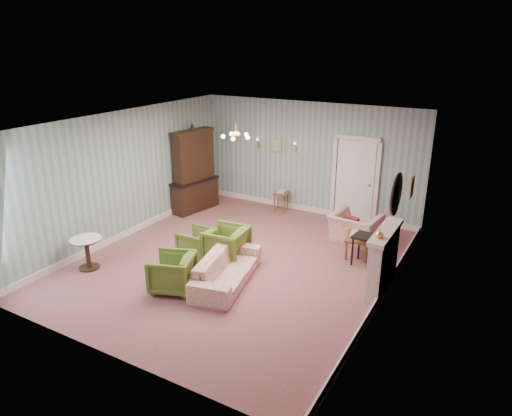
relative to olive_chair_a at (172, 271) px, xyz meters
The scene contains 27 objects.
floor 1.66m from the olive_chair_a, 73.54° to the left, with size 7.00×7.00×0.00m, color #995959.
ceiling 2.99m from the olive_chair_a, 73.54° to the left, with size 7.00×7.00×0.00m, color white.
wall_back 5.18m from the olive_chair_a, 84.82° to the left, with size 6.00×6.00×0.00m, color gray.
wall_front 2.27m from the olive_chair_a, 76.80° to the right, with size 6.00×6.00×0.00m, color gray.
wall_left 3.16m from the olive_chair_a, 148.64° to the left, with size 7.00×7.00×0.00m, color gray.
wall_right 3.94m from the olive_chair_a, 24.13° to the left, with size 7.00×7.00×0.00m, color gray.
wall_right_floral 3.92m from the olive_chair_a, 24.23° to the left, with size 7.00×7.00×0.00m, color #C3617D.
door 5.35m from the olive_chair_a, 70.66° to the left, with size 1.12×0.12×2.16m, color white, non-canonical shape.
olive_chair_a is the anchor object (origin of this frame).
olive_chair_b 1.42m from the olive_chair_a, 108.23° to the left, with size 0.65×0.61×0.67m, color #586F27.
olive_chair_c 1.49m from the olive_chair_a, 81.65° to the left, with size 0.80×0.75×0.82m, color #586F27.
sofa_chintz 1.02m from the olive_chair_a, 44.70° to the left, with size 1.98×0.58×0.77m, color #AC454B.
wingback_chair 4.34m from the olive_chair_a, 58.82° to the left, with size 1.04×0.68×0.91m, color #AC454B.
dresser 4.34m from the olive_chair_a, 120.88° to the left, with size 0.48×1.38×2.31m, color black, non-canonical shape.
fireplace 3.85m from the olive_chair_a, 30.43° to the left, with size 0.30×1.40×1.16m, color beige, non-canonical shape.
mantel_vase 3.74m from the olive_chair_a, 25.16° to the left, with size 0.15×0.15×0.15m, color gold.
oval_mirror 4.20m from the olive_chair_a, 29.70° to the left, with size 0.04×0.76×0.84m, color white, non-canonical shape.
framed_print 4.91m from the olive_chair_a, 43.91° to the left, with size 0.04×0.34×0.42m, color gold, non-canonical shape.
coffee_table 4.03m from the olive_chair_a, 51.64° to the left, with size 0.50×0.91×0.46m, color brown, non-canonical shape.
side_table_black 3.86m from the olive_chair_a, 44.75° to the left, with size 0.43×0.43×0.64m, color black, non-canonical shape.
pedestal_table 2.02m from the olive_chair_a, behind, with size 0.60×0.60×0.66m, color black, non-canonical shape.
nesting_table 4.70m from the olive_chair_a, 91.46° to the left, with size 0.35×0.45×0.58m, color brown, non-canonical shape.
gilt_mirror_back 5.20m from the olive_chair_a, 95.05° to the left, with size 0.28×0.06×0.36m, color gold, non-canonical shape.
sconce_left 5.25m from the olive_chair_a, 101.25° to the left, with size 0.16×0.12×0.30m, color gold, non-canonical shape.
sconce_right 5.16m from the olive_chair_a, 88.76° to the left, with size 0.16×0.12×0.30m, color gold, non-canonical shape.
chandelier 2.77m from the olive_chair_a, 73.54° to the left, with size 0.56×0.56×0.36m, color gold, non-canonical shape.
burgundy_cushion 4.18m from the olive_chair_a, 58.34° to the left, with size 0.38×0.10×0.38m, color maroon.
Camera 1 is at (4.57, -7.35, 4.35)m, focal length 32.48 mm.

